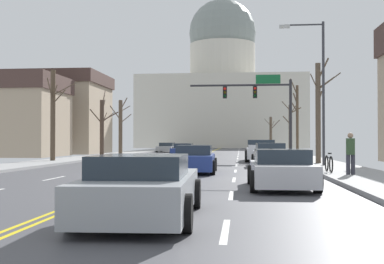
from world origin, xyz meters
name	(u,v)px	position (x,y,z in m)	size (l,w,h in m)	color
ground	(157,173)	(0.00, 0.00, 0.02)	(20.00, 180.00, 0.20)	#47474C
signal_gantry	(261,99)	(5.34, 16.50, 4.71)	(7.91, 0.41, 6.44)	#28282D
street_lamp_right	(317,80)	(7.88, 5.08, 4.76)	(2.41, 0.24, 7.76)	#333338
capitol_building	(222,94)	(0.00, 79.38, 11.01)	(32.38, 23.15, 33.00)	beige
pickup_truck_near_00	(261,151)	(5.20, 13.13, 0.69)	(2.34, 5.63, 1.51)	silver
sedan_near_01	(270,155)	(5.42, 6.66, 0.62)	(2.04, 4.64, 1.32)	silver
sedan_near_02	(195,160)	(1.65, 0.51, 0.59)	(2.05, 4.53, 1.26)	navy
sedan_near_03	(281,170)	(5.00, -6.46, 0.58)	(2.04, 4.34, 1.21)	silver
sedan_near_04	(143,188)	(1.90, -12.62, 0.58)	(2.19, 4.72, 1.22)	#9EA3A8
sedan_oncoming_00	(183,150)	(-1.76, 24.94, 0.55)	(2.14, 4.50, 1.17)	navy
sedan_oncoming_01	(167,148)	(-5.36, 38.09, 0.55)	(2.17, 4.65, 1.17)	#9EA3A8
flank_building_00	(14,115)	(-16.90, 21.03, 3.74)	(8.71, 7.80, 7.39)	tan
flank_building_01	(54,113)	(-17.27, 31.56, 4.50)	(11.53, 9.59, 8.92)	tan
bare_tree_00	(297,117)	(8.77, 22.61, 3.55)	(0.86, 1.99, 6.78)	#4C3D2D
bare_tree_01	(53,114)	(-8.66, 9.56, 3.22)	(1.61, 1.26, 6.03)	#4C3D2D
bare_tree_02	(318,110)	(8.33, 7.58, 3.25)	(1.65, 2.45, 6.31)	brown
bare_tree_03	(102,126)	(-8.96, 22.12, 2.80)	(2.76, 1.58, 6.02)	#423328
bare_tree_04	(271,132)	(8.11, 49.76, 2.59)	(2.35, 2.21, 4.71)	brown
bare_tree_05	(121,126)	(-8.34, 26.64, 2.93)	(2.09, 1.71, 5.70)	brown
bare_tree_06	(290,127)	(8.70, 28.10, 2.84)	(1.90, 1.70, 5.39)	#4C3D2D
pedestrian_00	(350,151)	(8.06, -2.03, 1.05)	(0.35, 0.34, 1.64)	#33333D
bicycle_parked	(329,164)	(7.51, -0.37, 0.49)	(0.12, 1.77, 0.85)	black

